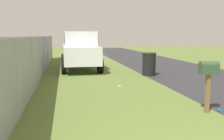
{
  "coord_description": "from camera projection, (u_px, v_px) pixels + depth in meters",
  "views": [
    {
      "loc": [
        -1.84,
        2.08,
        1.88
      ],
      "look_at": [
        5.0,
        0.78,
        0.91
      ],
      "focal_mm": 39.71,
      "sensor_mm": 36.0,
      "label": 1
    }
  ],
  "objects": [
    {
      "name": "litter_wrapper_by_mailbox",
      "position": [
        120.0,
        86.0,
        9.35
      ],
      "size": [
        0.14,
        0.15,
        0.01
      ],
      "primitive_type": "cube",
      "rotation": [
        0.0,
        0.0,
        2.3
      ],
      "color": "silver",
      "rests_on": "ground"
    },
    {
      "name": "trash_bin",
      "position": [
        149.0,
        64.0,
        11.7
      ],
      "size": [
        0.65,
        0.65,
        1.08
      ],
      "color": "black",
      "rests_on": "ground"
    },
    {
      "name": "pickup_truck",
      "position": [
        80.0,
        50.0,
        13.64
      ],
      "size": [
        4.9,
        2.1,
        2.09
      ],
      "rotation": [
        0.0,
        0.0,
        3.15
      ],
      "color": "silver",
      "rests_on": "ground"
    },
    {
      "name": "litter_can_midfield_b",
      "position": [
        220.0,
        111.0,
        6.14
      ],
      "size": [
        0.13,
        0.08,
        0.07
      ],
      "primitive_type": "cylinder",
      "rotation": [
        0.0,
        1.57,
        6.14
      ],
      "color": "blue",
      "rests_on": "ground"
    },
    {
      "name": "fence_section",
      "position": [
        42.0,
        54.0,
        11.81
      ],
      "size": [
        18.04,
        0.07,
        1.86
      ],
      "color": "#9EA3A8",
      "rests_on": "ground"
    },
    {
      "name": "mailbox",
      "position": [
        209.0,
        72.0,
        5.96
      ],
      "size": [
        0.22,
        0.46,
        1.27
      ],
      "rotation": [
        0.0,
        0.0,
        -0.01
      ],
      "color": "brown",
      "rests_on": "ground"
    }
  ]
}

